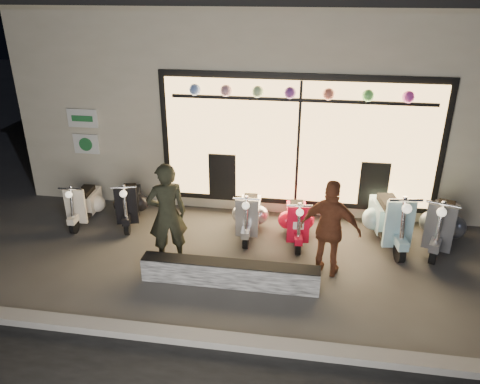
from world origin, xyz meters
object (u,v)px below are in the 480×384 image
object	(u,v)px
graffiti_barrier	(230,273)
scooter_silver	(250,213)
man	(167,214)
woman	(330,229)
scooter_red	(297,219)

from	to	relation	value
graffiti_barrier	scooter_silver	bearing A→B (deg)	88.05
man	graffiti_barrier	bearing A→B (deg)	130.25
scooter_silver	woman	distance (m)	1.98
scooter_red	graffiti_barrier	bearing A→B (deg)	-124.58
scooter_silver	scooter_red	size ratio (longest dim) A/B	1.03
graffiti_barrier	woman	bearing A→B (deg)	20.01
scooter_silver	man	xyz separation A→B (m)	(-1.20, -1.29, 0.52)
graffiti_barrier	scooter_red	size ratio (longest dim) A/B	2.26
woman	scooter_red	bearing A→B (deg)	-51.05
graffiti_barrier	scooter_silver	size ratio (longest dim) A/B	2.19
graffiti_barrier	scooter_red	xyz separation A→B (m)	(0.96, 1.73, 0.16)
graffiti_barrier	scooter_silver	distance (m)	1.82
scooter_silver	scooter_red	bearing A→B (deg)	-7.18
graffiti_barrier	scooter_silver	world-z (taller)	scooter_silver
man	woman	world-z (taller)	man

